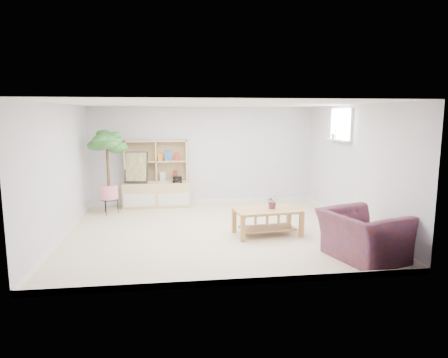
{
  "coord_description": "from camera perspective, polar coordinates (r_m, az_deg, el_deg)",
  "views": [
    {
      "loc": [
        -0.78,
        -7.34,
        2.2
      ],
      "look_at": [
        0.22,
        0.26,
        0.97
      ],
      "focal_mm": 32.0,
      "sensor_mm": 36.0,
      "label": 1
    }
  ],
  "objects": [
    {
      "name": "baseboard",
      "position": [
        7.69,
        -1.42,
        -7.09
      ],
      "size": [
        5.5,
        5.0,
        0.1
      ],
      "primitive_type": null,
      "color": "white",
      "rests_on": "floor"
    },
    {
      "name": "toy_truck",
      "position": [
        9.61,
        -6.68,
        -0.02
      ],
      "size": [
        0.32,
        0.23,
        0.16
      ],
      "primitive_type": null,
      "rotation": [
        0.0,
        0.0,
        -0.07
      ],
      "color": "black",
      "rests_on": "storage_unit"
    },
    {
      "name": "window_sill",
      "position": [
        8.68,
        15.98,
        5.36
      ],
      "size": [
        0.14,
        1.0,
        0.04
      ],
      "primitive_type": "cube",
      "color": "white",
      "rests_on": "walls"
    },
    {
      "name": "table_plant",
      "position": [
        7.44,
        6.94,
        -3.25
      ],
      "size": [
        0.27,
        0.25,
        0.25
      ],
      "primitive_type": "imported",
      "rotation": [
        0.0,
        0.0,
        0.27
      ],
      "color": "#124A17",
      "rests_on": "coffee_table"
    },
    {
      "name": "armchair",
      "position": [
        6.52,
        19.2,
        -7.18
      ],
      "size": [
        1.29,
        1.39,
        0.85
      ],
      "primitive_type": "imported",
      "rotation": [
        0.0,
        0.0,
        1.86
      ],
      "color": "navy",
      "rests_on": "floor"
    },
    {
      "name": "coffee_table",
      "position": [
        7.45,
        6.18,
        -6.13
      ],
      "size": [
        1.25,
        0.77,
        0.49
      ],
      "primitive_type": null,
      "rotation": [
        0.0,
        0.0,
        0.11
      ],
      "color": "#97602D",
      "rests_on": "floor"
    },
    {
      "name": "walls",
      "position": [
        7.45,
        -1.46,
        1.43
      ],
      "size": [
        5.51,
        5.01,
        2.4
      ],
      "color": "silver",
      "rests_on": "floor"
    },
    {
      "name": "floor",
      "position": [
        7.71,
        -1.42,
        -7.45
      ],
      "size": [
        5.5,
        5.0,
        0.01
      ],
      "primitive_type": "cube",
      "color": "beige",
      "rests_on": "ground"
    },
    {
      "name": "poster",
      "position": [
        9.62,
        -12.44,
        1.61
      ],
      "size": [
        0.56,
        0.21,
        0.75
      ],
      "primitive_type": null,
      "rotation": [
        0.0,
        0.0,
        -0.16
      ],
      "color": "yellow",
      "rests_on": "storage_unit"
    },
    {
      "name": "ceiling",
      "position": [
        7.39,
        -1.49,
        10.69
      ],
      "size": [
        5.5,
        5.0,
        0.01
      ],
      "primitive_type": "cube",
      "color": "white",
      "rests_on": "walls"
    },
    {
      "name": "sill_plant",
      "position": [
        8.86,
        15.49,
        6.36
      ],
      "size": [
        0.14,
        0.12,
        0.24
      ],
      "primitive_type": "imported",
      "rotation": [
        0.0,
        0.0,
        0.08
      ],
      "color": "#215D25",
      "rests_on": "window_sill"
    },
    {
      "name": "floor_tree",
      "position": [
        9.2,
        -16.22,
        0.92
      ],
      "size": [
        0.82,
        0.82,
        1.88
      ],
      "primitive_type": null,
      "rotation": [
        0.0,
        0.0,
        0.21
      ],
      "color": "#215D25",
      "rests_on": "floor"
    },
    {
      "name": "window",
      "position": [
        8.69,
        16.44,
        7.46
      ],
      "size": [
        0.1,
        0.98,
        0.68
      ],
      "primitive_type": null,
      "color": "#CCE5FF",
      "rests_on": "walls"
    },
    {
      "name": "storage_unit",
      "position": [
        9.69,
        -9.64,
        0.7
      ],
      "size": [
        1.6,
        0.54,
        1.6
      ],
      "primitive_type": null,
      "color": "tan",
      "rests_on": "floor"
    }
  ]
}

